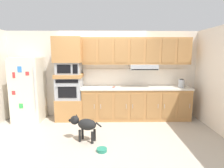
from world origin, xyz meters
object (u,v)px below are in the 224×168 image
at_px(screwdriver, 114,87).
at_px(dog_food_bowl, 102,150).
at_px(electric_kettle, 181,83).
at_px(refrigerator, 28,89).
at_px(microwave, 69,68).
at_px(built_in_oven, 70,88).
at_px(dog, 84,124).

xyz_separation_m(screwdriver, dog_food_bowl, (-0.28, -1.80, -0.90)).
bearing_deg(screwdriver, electric_kettle, -0.54).
bearing_deg(refrigerator, microwave, 3.45).
xyz_separation_m(built_in_oven, electric_kettle, (3.14, -0.05, 0.13)).
distance_m(microwave, dog, 1.85).
relative_size(screwdriver, dog_food_bowl, 0.84).
distance_m(microwave, electric_kettle, 3.17).
bearing_deg(dog, screwdriver, -98.78).
height_order(built_in_oven, electric_kettle, built_in_oven).
relative_size(screwdriver, dog, 0.23).
xyz_separation_m(microwave, screwdriver, (1.26, -0.03, -0.53)).
distance_m(refrigerator, built_in_oven, 1.13).
xyz_separation_m(dog, dog_food_bowl, (0.39, -0.45, -0.34)).
xyz_separation_m(refrigerator, dog, (1.71, -1.31, -0.51)).
distance_m(built_in_oven, screwdriver, 1.26).
bearing_deg(refrigerator, electric_kettle, 0.27).
relative_size(refrigerator, dog_food_bowl, 8.80).
xyz_separation_m(screwdriver, electric_kettle, (1.89, -0.02, 0.10)).
distance_m(refrigerator, electric_kettle, 4.27).
xyz_separation_m(refrigerator, dog_food_bowl, (2.10, -1.76, -0.85)).
height_order(built_in_oven, microwave, microwave).
xyz_separation_m(refrigerator, electric_kettle, (4.26, 0.02, 0.15)).
relative_size(dog, dog_food_bowl, 3.74).
distance_m(built_in_oven, electric_kettle, 3.14).
bearing_deg(refrigerator, dog, -37.52).
xyz_separation_m(microwave, dog, (0.58, -1.38, -1.09)).
distance_m(electric_kettle, dog_food_bowl, 2.98).
bearing_deg(refrigerator, screwdriver, 0.92).
xyz_separation_m(refrigerator, built_in_oven, (1.12, 0.07, 0.02)).
bearing_deg(dog_food_bowl, electric_kettle, 39.38).
xyz_separation_m(electric_kettle, dog, (-2.56, -1.33, -0.66)).
xyz_separation_m(built_in_oven, screwdriver, (1.26, -0.03, 0.03)).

